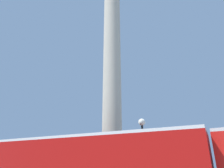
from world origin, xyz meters
The scene contains 2 objects.
monument_column centered at (0.00, 0.00, 6.52)m, with size 5.74×5.74×22.96m.
street_lamp centered at (3.39, -2.14, 3.53)m, with size 0.46×0.46×5.92m.
Camera 1 is at (7.85, -14.72, 3.13)m, focal length 32.00 mm.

